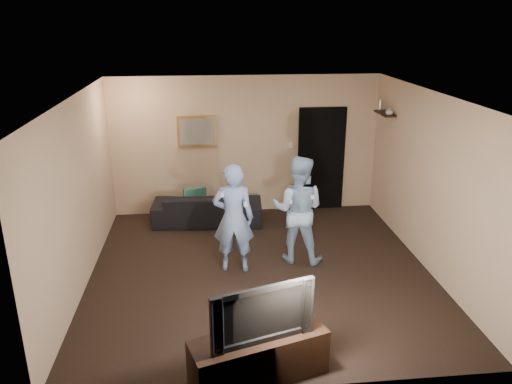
{
  "coord_description": "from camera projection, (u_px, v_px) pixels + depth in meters",
  "views": [
    {
      "loc": [
        -0.76,
        -6.59,
        3.61
      ],
      "look_at": [
        -0.04,
        0.3,
        1.15
      ],
      "focal_mm": 35.0,
      "sensor_mm": 36.0,
      "label": 1
    }
  ],
  "objects": [
    {
      "name": "wall_front",
      "position": [
        291.0,
        276.0,
        4.68
      ],
      "size": [
        5.0,
        0.04,
        2.6
      ],
      "primitive_type": "cube",
      "color": "tan",
      "rests_on": "ground"
    },
    {
      "name": "doorway",
      "position": [
        321.0,
        159.0,
        9.58
      ],
      "size": [
        0.9,
        0.06,
        2.0
      ],
      "primitive_type": "cube",
      "color": "black",
      "rests_on": "ground"
    },
    {
      "name": "sofa",
      "position": [
        207.0,
        208.0,
        9.12
      ],
      "size": [
        2.02,
        0.91,
        0.58
      ],
      "primitive_type": "imported",
      "rotation": [
        0.0,
        0.0,
        3.07
      ],
      "color": "black",
      "rests_on": "ground"
    },
    {
      "name": "wii_player_right",
      "position": [
        298.0,
        210.0,
        7.54
      ],
      "size": [
        0.98,
        0.86,
        1.67
      ],
      "color": "#99BDDE",
      "rests_on": "ground"
    },
    {
      "name": "painting_canvas",
      "position": [
        197.0,
        132.0,
        9.13
      ],
      "size": [
        0.62,
        0.01,
        0.47
      ],
      "primitive_type": "cube",
      "color": "slate",
      "rests_on": "painting_frame"
    },
    {
      "name": "shelf_figurine",
      "position": [
        380.0,
        105.0,
        8.93
      ],
      "size": [
        0.06,
        0.06,
        0.18
      ],
      "primitive_type": "cylinder",
      "color": "#BABBBF",
      "rests_on": "wall_shelf"
    },
    {
      "name": "light_switch",
      "position": [
        291.0,
        145.0,
        9.43
      ],
      "size": [
        0.08,
        0.02,
        0.12
      ],
      "primitive_type": "cube",
      "color": "silver",
      "rests_on": "wall_back"
    },
    {
      "name": "wall_left",
      "position": [
        78.0,
        195.0,
        6.78
      ],
      "size": [
        0.04,
        5.0,
        2.6
      ],
      "primitive_type": "cube",
      "color": "tan",
      "rests_on": "ground"
    },
    {
      "name": "television",
      "position": [
        259.0,
        310.0,
        5.0
      ],
      "size": [
        1.09,
        0.46,
        0.63
      ],
      "primitive_type": "imported",
      "rotation": [
        0.0,
        0.0,
        0.3
      ],
      "color": "black",
      "rests_on": "tv_console"
    },
    {
      "name": "wii_player_left",
      "position": [
        233.0,
        218.0,
        7.24
      ],
      "size": [
        0.64,
        0.51,
        1.65
      ],
      "color": "#7899D1",
      "rests_on": "ground"
    },
    {
      "name": "shelf_vase",
      "position": [
        390.0,
        111.0,
        8.49
      ],
      "size": [
        0.16,
        0.16,
        0.14
      ],
      "primitive_type": "imported",
      "rotation": [
        0.0,
        0.0,
        -0.29
      ],
      "color": "#AEADB2",
      "rests_on": "wall_shelf"
    },
    {
      "name": "throw_pillow",
      "position": [
        195.0,
        198.0,
        9.03
      ],
      "size": [
        0.42,
        0.24,
        0.4
      ],
      "primitive_type": "cube",
      "rotation": [
        0.0,
        0.0,
        0.29
      ],
      "color": "#18493E",
      "rests_on": "sofa"
    },
    {
      "name": "wall_shelf",
      "position": [
        385.0,
        113.0,
        8.71
      ],
      "size": [
        0.2,
        0.6,
        0.03
      ],
      "primitive_type": "cube",
      "color": "black",
      "rests_on": "wall_right"
    },
    {
      "name": "painting_frame",
      "position": [
        197.0,
        131.0,
        9.16
      ],
      "size": [
        0.72,
        0.05,
        0.57
      ],
      "primitive_type": "cube",
      "color": "olive",
      "rests_on": "wall_back"
    },
    {
      "name": "ceiling",
      "position": [
        261.0,
        96.0,
        6.59
      ],
      "size": [
        5.0,
        5.0,
        0.04
      ],
      "primitive_type": "cube",
      "color": "silver",
      "rests_on": "wall_back"
    },
    {
      "name": "ground",
      "position": [
        260.0,
        271.0,
        7.46
      ],
      "size": [
        5.0,
        5.0,
        0.0
      ],
      "primitive_type": "plane",
      "color": "black",
      "rests_on": "ground"
    },
    {
      "name": "wall_back",
      "position": [
        246.0,
        146.0,
        9.37
      ],
      "size": [
        5.0,
        0.04,
        2.6
      ],
      "primitive_type": "cube",
      "color": "tan",
      "rests_on": "ground"
    },
    {
      "name": "wall_right",
      "position": [
        431.0,
        183.0,
        7.27
      ],
      "size": [
        0.04,
        5.0,
        2.6
      ],
      "primitive_type": "cube",
      "color": "tan",
      "rests_on": "ground"
    },
    {
      "name": "tv_console",
      "position": [
        259.0,
        357.0,
        5.19
      ],
      "size": [
        1.51,
        0.86,
        0.51
      ],
      "primitive_type": "cube",
      "rotation": [
        0.0,
        0.0,
        0.3
      ],
      "color": "black",
      "rests_on": "ground"
    }
  ]
}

